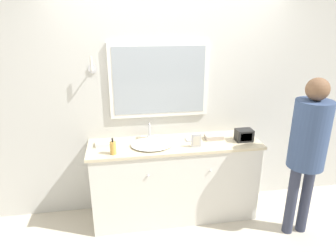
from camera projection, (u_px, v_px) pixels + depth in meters
The scene contains 11 objects.
ground_plane at pixel (180, 231), 3.25m from camera, with size 14.00×14.00×0.00m, color beige.
wall_back at pixel (170, 102), 3.39m from camera, with size 8.00×0.18×2.55m.
vanity_counter at pixel (175, 180), 3.39m from camera, with size 1.86×0.55×0.91m.
sink_basin at pixel (152, 144), 3.17m from camera, with size 0.44×0.43×0.18m.
soap_bottle at pixel (113, 148), 2.95m from camera, with size 0.06×0.06×0.17m.
appliance_box at pixel (244, 135), 3.27m from camera, with size 0.18×0.13×0.13m.
picture_frame at pixel (196, 141), 3.11m from camera, with size 0.10×0.01×0.14m.
hand_towel_near_sink at pixel (103, 144), 3.16m from camera, with size 0.16×0.13×0.04m.
hand_towel_far_corner at pixel (214, 137), 3.34m from camera, with size 0.19×0.12×0.04m.
metal_tray at pixel (193, 140), 3.31m from camera, with size 0.15×0.09×0.01m.
person at pixel (308, 142), 2.91m from camera, with size 0.35×0.35×1.68m.
Camera 1 is at (-0.57, -2.61, 2.18)m, focal length 32.00 mm.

